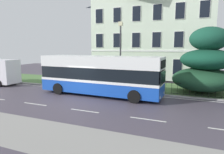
% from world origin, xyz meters
% --- Properties ---
extents(ground_plane, '(60.00, 56.00, 0.18)m').
position_xyz_m(ground_plane, '(0.00, 1.08, -0.02)').
color(ground_plane, '#463F4B').
extents(georgian_townhouse, '(14.92, 8.91, 12.50)m').
position_xyz_m(georgian_townhouse, '(2.99, 15.46, 6.41)').
color(georgian_townhouse, silver).
rests_on(georgian_townhouse, ground_plane).
extents(iron_verge_railing, '(17.56, 0.04, 0.97)m').
position_xyz_m(iron_verge_railing, '(2.99, 4.40, 0.62)').
color(iron_verge_railing, black).
rests_on(iron_verge_railing, ground_plane).
extents(evergreen_tree, '(5.05, 5.05, 5.55)m').
position_xyz_m(evergreen_tree, '(9.19, 6.20, 2.44)').
color(evergreen_tree, '#423328').
rests_on(evergreen_tree, ground_plane).
extents(single_decker_bus, '(10.39, 3.00, 3.27)m').
position_xyz_m(single_decker_bus, '(1.08, 2.42, 1.72)').
color(single_decker_bus, '#1849B7').
rests_on(single_decker_bus, ground_plane).
extents(street_lamp_post, '(0.36, 0.24, 6.16)m').
position_xyz_m(street_lamp_post, '(1.95, 4.99, 3.68)').
color(street_lamp_post, '#333338').
rests_on(street_lamp_post, ground_plane).
extents(litter_bin, '(0.47, 0.47, 1.15)m').
position_xyz_m(litter_bin, '(4.42, 5.35, 0.70)').
color(litter_bin, '#4C4742').
rests_on(litter_bin, ground_plane).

